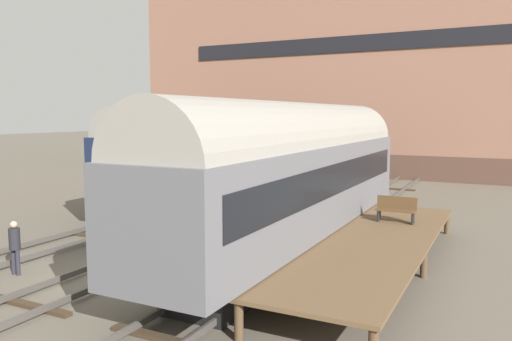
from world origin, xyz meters
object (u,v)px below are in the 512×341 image
object	(u,v)px
train_car_grey	(295,169)
person_worker	(15,243)
train_car_green	(264,156)
bench	(396,209)
train_car_navy	(226,147)

from	to	relation	value
train_car_grey	person_worker	bearing A→B (deg)	-138.85
train_car_green	bench	xyz separation A→B (m)	(6.93, -3.50, -1.38)
train_car_grey	person_worker	world-z (taller)	train_car_grey
train_car_grey	train_car_navy	bearing A→B (deg)	131.32
train_car_green	train_car_grey	distance (m)	7.14
train_car_navy	train_car_green	distance (m)	5.17
bench	person_worker	size ratio (longest dim) A/B	0.86
train_car_navy	bench	xyz separation A→B (m)	(10.96, -6.75, -1.51)
train_car_green	person_worker	size ratio (longest dim) A/B	9.72
train_car_green	train_car_grey	world-z (taller)	train_car_grey
train_car_navy	person_worker	xyz separation A→B (m)	(1.43, -14.93, -1.98)
train_car_grey	person_worker	distance (m)	9.00
train_car_green	train_car_grey	size ratio (longest dim) A/B	1.00
train_car_navy	train_car_green	size ratio (longest dim) A/B	1.17
train_car_green	person_worker	bearing A→B (deg)	-102.51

